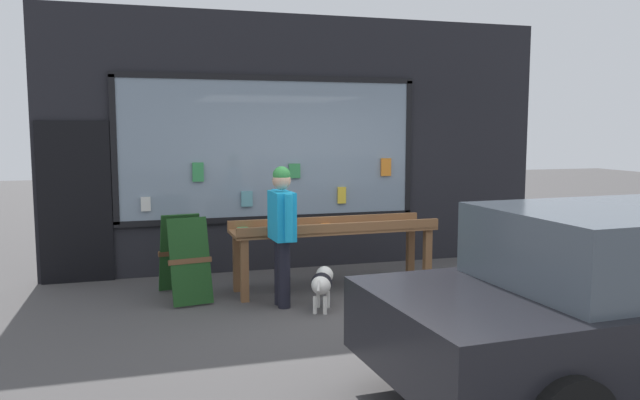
{
  "coord_description": "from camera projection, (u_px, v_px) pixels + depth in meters",
  "views": [
    {
      "loc": [
        -2.31,
        -6.26,
        2.0
      ],
      "look_at": [
        -0.24,
        0.83,
        1.15
      ],
      "focal_mm": 35.0,
      "sensor_mm": 36.0,
      "label": 1
    }
  ],
  "objects": [
    {
      "name": "small_dog",
      "position": [
        322.0,
        283.0,
        6.88
      ],
      "size": [
        0.38,
        0.57,
        0.45
      ],
      "rotation": [
        0.0,
        0.0,
        1.14
      ],
      "color": "white",
      "rests_on": "ground_plane"
    },
    {
      "name": "sandwich_board_sign",
      "position": [
        184.0,
        257.0,
        7.33
      ],
      "size": [
        0.59,
        0.91,
        0.97
      ],
      "rotation": [
        0.0,
        0.0,
        0.17
      ],
      "color": "#193F19",
      "rests_on": "ground_plane"
    },
    {
      "name": "ground_plane",
      "position": [
        362.0,
        311.0,
        6.84
      ],
      "size": [
        40.0,
        40.0,
        0.0
      ],
      "primitive_type": "plane",
      "color": "#474444"
    },
    {
      "name": "shopfront_facade",
      "position": [
        300.0,
        144.0,
        8.9
      ],
      "size": [
        7.2,
        0.29,
        3.57
      ],
      "color": "black",
      "rests_on": "ground_plane"
    },
    {
      "name": "person_browsing",
      "position": [
        282.0,
        226.0,
        6.95
      ],
      "size": [
        0.24,
        0.64,
        1.58
      ],
      "rotation": [
        0.0,
        0.0,
        1.62
      ],
      "color": "black",
      "rests_on": "ground_plane"
    },
    {
      "name": "display_table_main",
      "position": [
        334.0,
        234.0,
        7.74
      ],
      "size": [
        2.57,
        0.72,
        0.87
      ],
      "color": "brown",
      "rests_on": "ground_plane"
    }
  ]
}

